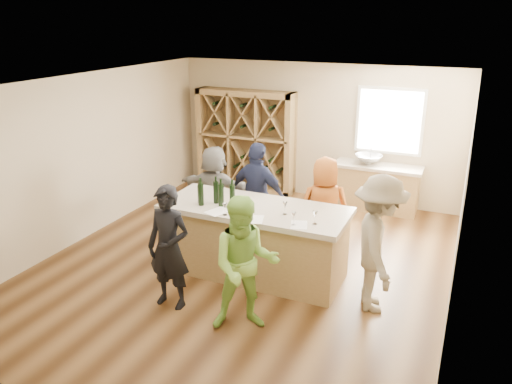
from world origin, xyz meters
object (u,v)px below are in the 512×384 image
at_px(wine_rack, 246,141).
at_px(person_near_left, 169,248).
at_px(sink, 368,159).
at_px(person_far_right, 324,208).
at_px(wine_bottle_e, 232,195).
at_px(person_server, 378,244).
at_px(person_near_right, 245,265).
at_px(wine_bottle_b, 201,194).
at_px(person_far_left, 215,190).
at_px(wine_bottle_a, 200,194).
at_px(wine_bottle_d, 221,195).
at_px(tasting_counter_base, 255,243).
at_px(wine_bottle_c, 216,192).
at_px(person_far_mid, 258,196).

relative_size(wine_rack, person_near_left, 1.31).
relative_size(sink, person_far_right, 0.33).
distance_m(wine_bottle_e, person_server, 2.16).
xyz_separation_m(wine_rack, person_near_right, (2.20, -4.77, -0.24)).
xyz_separation_m(wine_bottle_b, person_far_left, (-0.52, 1.37, -0.45)).
height_order(wine_bottle_e, person_near_right, person_near_right).
relative_size(sink, person_server, 0.29).
relative_size(wine_bottle_a, person_far_right, 0.17).
xyz_separation_m(wine_bottle_d, person_near_right, (0.90, -1.12, -0.39)).
bearing_deg(wine_rack, wine_bottle_b, -74.74).
bearing_deg(person_far_left, wine_bottle_b, 109.80).
bearing_deg(person_server, sink, -4.54).
height_order(wine_bottle_e, person_near_left, person_near_left).
height_order(wine_bottle_b, person_server, person_server).
distance_m(sink, wine_bottle_d, 3.84).
height_order(tasting_counter_base, person_far_left, person_far_left).
bearing_deg(wine_bottle_e, person_far_left, 127.87).
bearing_deg(sink, wine_bottle_d, -111.39).
bearing_deg(tasting_counter_base, wine_bottle_a, -165.89).
relative_size(sink, wine_bottle_c, 1.65).
distance_m(sink, person_near_left, 4.92).
height_order(wine_rack, wine_bottle_e, wine_rack).
relative_size(wine_bottle_e, person_near_right, 0.19).
bearing_deg(person_far_mid, person_near_right, 119.38).
distance_m(person_far_mid, person_far_left, 0.96).
bearing_deg(wine_rack, wine_bottle_c, -71.72).
bearing_deg(wine_bottle_e, wine_bottle_d, -157.48).
relative_size(wine_bottle_c, person_near_left, 0.20).
bearing_deg(person_far_mid, wine_bottle_b, 80.14).
relative_size(wine_bottle_d, person_near_left, 0.20).
bearing_deg(wine_bottle_b, person_server, 1.07).
relative_size(sink, person_far_left, 0.34).
xyz_separation_m(tasting_counter_base, person_near_right, (0.45, -1.30, 0.36)).
xyz_separation_m(sink, person_near_left, (-1.62, -4.64, -0.17)).
distance_m(wine_bottle_e, person_near_left, 1.25).
bearing_deg(person_far_mid, wine_rack, -51.75).
bearing_deg(wine_bottle_b, wine_bottle_c, 46.93).
bearing_deg(person_near_left, wine_bottle_e, 72.30).
distance_m(wine_bottle_a, wine_bottle_d, 0.34).
height_order(wine_rack, person_far_mid, wine_rack).
bearing_deg(wine_bottle_c, person_near_right, -49.54).
distance_m(tasting_counter_base, person_near_left, 1.45).
bearing_deg(person_near_left, person_server, 22.73).
distance_m(wine_bottle_d, wine_bottle_e, 0.16).
xyz_separation_m(wine_bottle_d, person_far_right, (1.22, 1.13, -0.42)).
height_order(wine_bottle_b, person_near_left, person_near_left).
bearing_deg(wine_rack, person_near_left, -77.05).
bearing_deg(wine_rack, wine_bottle_a, -75.27).
bearing_deg(wine_bottle_b, person_far_mid, 70.62).
xyz_separation_m(wine_rack, person_far_mid, (1.42, -2.59, -0.20)).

